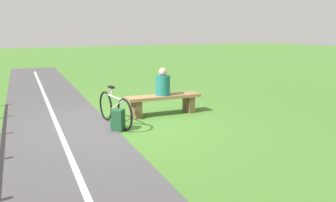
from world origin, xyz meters
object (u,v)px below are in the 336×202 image
Objects in this scene: backpack at (118,120)px; person_seated at (163,84)px; bicycle at (115,109)px; bench at (163,101)px.

person_seated is at bearing -148.68° from backpack.
person_seated is at bearing 101.04° from bicycle.
bench is at bearing -148.95° from backpack.
backpack is (1.52, 0.93, -0.58)m from person_seated.
backpack is at bearing -16.41° from bicycle.
person_seated is 0.40× the size of bicycle.
bicycle is 0.50m from backpack.
bench is 1.13× the size of bicycle.
bench is 1.80m from backpack.
bicycle is at bearing 19.02° from bench.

